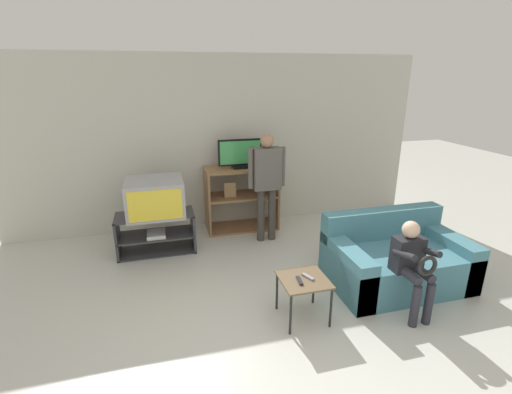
% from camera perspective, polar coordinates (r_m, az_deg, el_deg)
% --- Properties ---
extents(ground_plane, '(18.00, 18.00, 0.00)m').
position_cam_1_polar(ground_plane, '(3.41, 5.54, -24.60)').
color(ground_plane, beige).
extents(wall_back, '(6.40, 0.06, 2.60)m').
position_cam_1_polar(wall_back, '(5.75, -5.53, 8.25)').
color(wall_back, beige).
rests_on(wall_back, ground_plane).
extents(tv_stand, '(1.02, 0.46, 0.54)m').
position_cam_1_polar(tv_stand, '(5.20, -15.09, -5.41)').
color(tv_stand, '#38383D').
rests_on(tv_stand, ground_plane).
extents(television_main, '(0.73, 0.68, 0.47)m').
position_cam_1_polar(television_main, '(5.04, -15.26, -0.02)').
color(television_main, '#9E9EA3').
rests_on(television_main, tv_stand).
extents(media_shelf, '(1.08, 0.50, 0.98)m').
position_cam_1_polar(media_shelf, '(5.69, -2.25, -0.13)').
color(media_shelf, '#8E6642').
rests_on(media_shelf, ground_plane).
extents(television_flat, '(0.65, 0.20, 0.43)m').
position_cam_1_polar(television_flat, '(5.51, -2.47, 6.57)').
color(television_flat, black).
rests_on(television_flat, media_shelf).
extents(snack_table, '(0.45, 0.45, 0.44)m').
position_cam_1_polar(snack_table, '(3.71, 7.34, -13.09)').
color(snack_table, brown).
rests_on(snack_table, ground_plane).
extents(remote_control_black, '(0.05, 0.15, 0.02)m').
position_cam_1_polar(remote_control_black, '(3.63, 6.71, -12.66)').
color(remote_control_black, '#232328').
rests_on(remote_control_black, snack_table).
extents(remote_control_white, '(0.09, 0.15, 0.02)m').
position_cam_1_polar(remote_control_white, '(3.70, 7.99, -12.05)').
color(remote_control_white, gray).
rests_on(remote_control_white, snack_table).
extents(couch, '(1.52, 0.94, 0.79)m').
position_cam_1_polar(couch, '(4.61, 20.64, -9.11)').
color(couch, teal).
rests_on(couch, ground_plane).
extents(person_standing_adult, '(0.53, 0.20, 1.55)m').
position_cam_1_polar(person_standing_adult, '(5.15, 1.66, 2.95)').
color(person_standing_adult, '#3D3833').
rests_on(person_standing_adult, ground_plane).
extents(person_seated_child, '(0.33, 0.43, 0.96)m').
position_cam_1_polar(person_seated_child, '(3.98, 22.93, -9.08)').
color(person_seated_child, '#2D2D38').
rests_on(person_seated_child, ground_plane).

